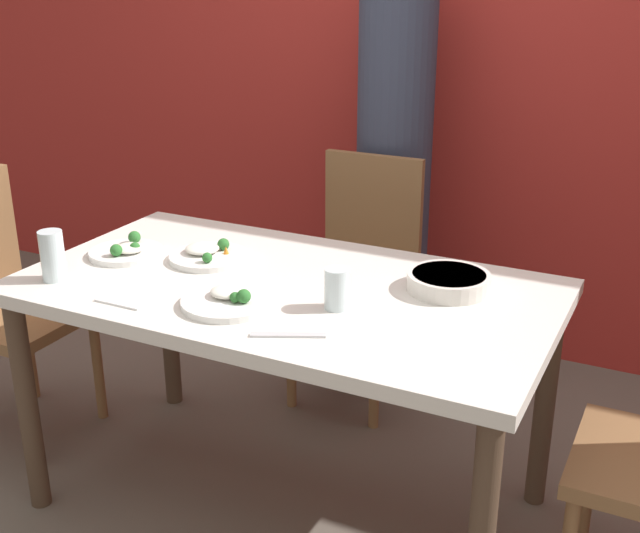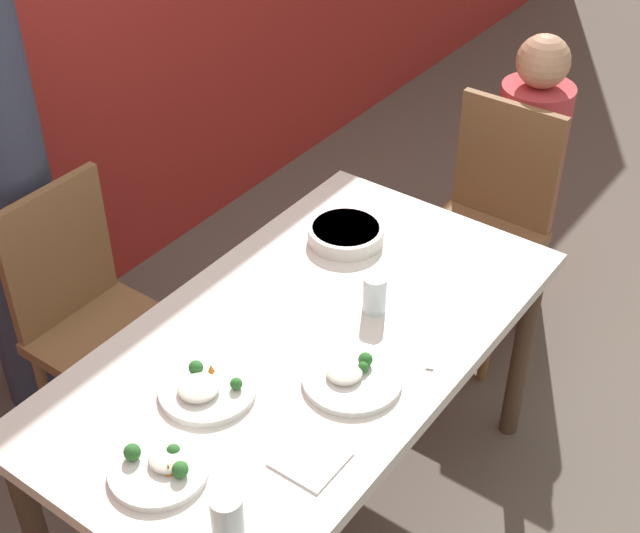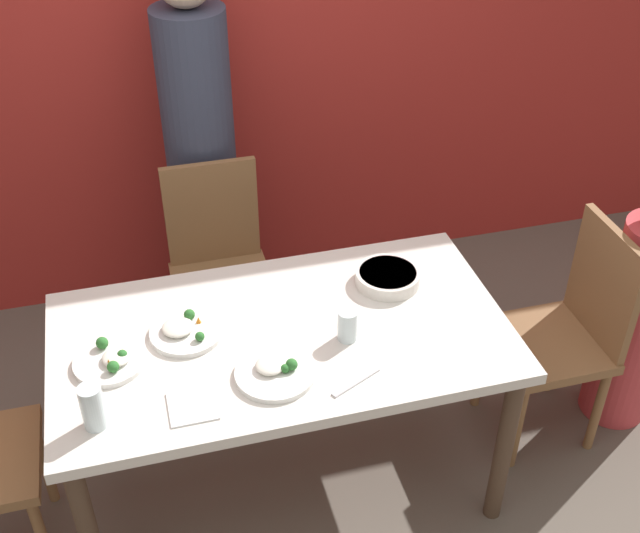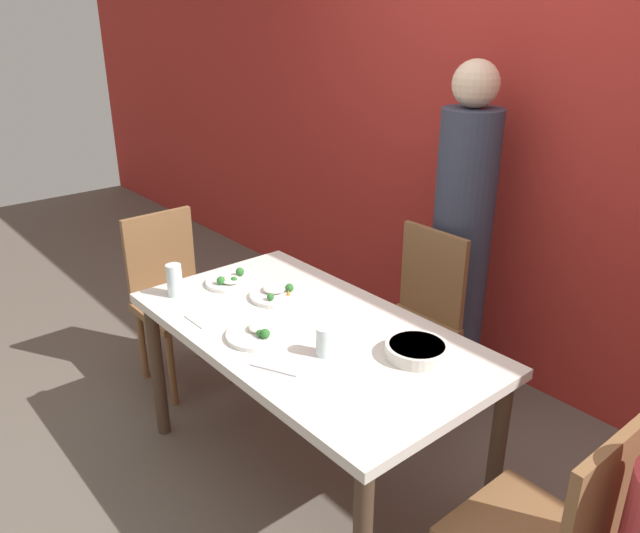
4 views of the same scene
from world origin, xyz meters
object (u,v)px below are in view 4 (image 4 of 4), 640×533
bowl_curry (417,350)px  glass_water_tall (175,280)px  person_adult (461,243)px  plate_rice_adult (277,294)px  chair_adult_spot (415,316)px

bowl_curry → glass_water_tall: size_ratio=1.58×
bowl_curry → glass_water_tall: (-1.01, -0.41, 0.05)m
person_adult → glass_water_tall: person_adult is taller
person_adult → glass_water_tall: (-0.50, -1.31, 0.01)m
plate_rice_adult → bowl_curry: bearing=7.1°
chair_adult_spot → bowl_curry: 0.82m
bowl_curry → plate_rice_adult: 0.72m
chair_adult_spot → plate_rice_adult: (-0.20, -0.67, 0.25)m
chair_adult_spot → plate_rice_adult: chair_adult_spot is taller
person_adult → plate_rice_adult: 1.01m
bowl_curry → person_adult: bearing=119.7°
chair_adult_spot → glass_water_tall: chair_adult_spot is taller
chair_adult_spot → plate_rice_adult: bearing=-106.8°
bowl_curry → glass_water_tall: 1.09m
chair_adult_spot → person_adult: bearing=90.0°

